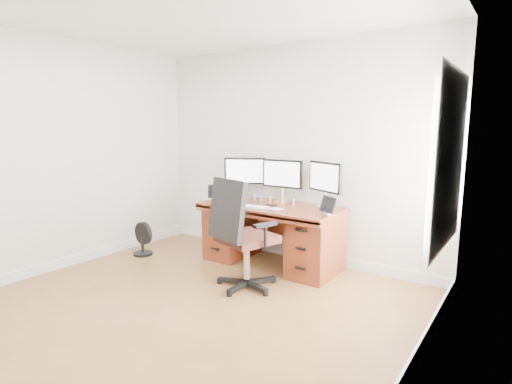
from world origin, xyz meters
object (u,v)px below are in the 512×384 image
Objects in this scene: desk at (272,233)px; office_chair at (243,253)px; floor_fan at (142,239)px; monitor_center at (282,175)px; keyboard at (256,207)px.

office_chair reaches higher than desk.
desk is at bearing 27.15° from floor_fan.
floor_fan is 0.80× the size of monitor_center.
desk is at bearing -90.93° from monitor_center.
desk is 0.81m from office_chair.
desk is 3.86× the size of floor_fan.
floor_fan is (-1.76, 0.13, -0.17)m from office_chair.
desk is 0.72m from monitor_center.
floor_fan is 1.43× the size of keyboard.
desk is 1.45× the size of office_chair.
office_chair is at bearing -82.36° from monitor_center.
floor_fan is at bearing -168.05° from office_chair.
office_chair is 3.79× the size of keyboard.
desk reaches higher than floor_fan.
desk is at bearing 117.25° from office_chair.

